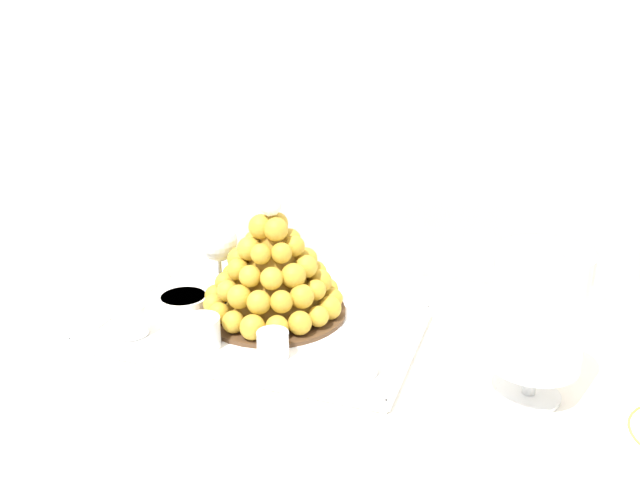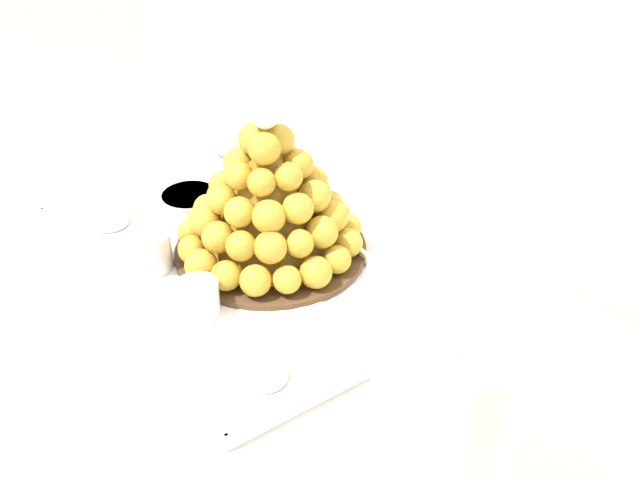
{
  "view_description": "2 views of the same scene",
  "coord_description": "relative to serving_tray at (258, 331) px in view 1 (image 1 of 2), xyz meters",
  "views": [
    {
      "loc": [
        0.34,
        -0.94,
        1.32
      ],
      "look_at": [
        -0.0,
        0.04,
        0.93
      ],
      "focal_mm": 37.74,
      "sensor_mm": 36.0,
      "label": 1
    },
    {
      "loc": [
        0.69,
        -0.38,
        1.39
      ],
      "look_at": [
        0.11,
        0.04,
        0.92
      ],
      "focal_mm": 44.88,
      "sensor_mm": 36.0,
      "label": 2
    }
  ],
  "objects": [
    {
      "name": "dessert_cup_mid_left",
      "position": [
        -0.06,
        -0.09,
        0.03
      ],
      "size": [
        0.06,
        0.06,
        0.05
      ],
      "color": "silver",
      "rests_on": "serving_tray"
    },
    {
      "name": "macaron_goblet",
      "position": [
        0.48,
        -0.05,
        0.14
      ],
      "size": [
        0.14,
        0.14,
        0.26
      ],
      "color": "white",
      "rests_on": "buffet_table"
    },
    {
      "name": "buffet_table",
      "position": [
        0.12,
        -0.05,
        -0.1
      ],
      "size": [
        1.48,
        0.81,
        0.73
      ],
      "color": "brown",
      "rests_on": "ground_plane"
    },
    {
      "name": "dessert_cup_centre",
      "position": [
        0.06,
        -0.08,
        0.02
      ],
      "size": [
        0.05,
        0.05,
        0.05
      ],
      "color": "silver",
      "rests_on": "serving_tray"
    },
    {
      "name": "wine_glass",
      "position": [
        -0.12,
        0.1,
        0.12
      ],
      "size": [
        0.07,
        0.07,
        0.16
      ],
      "color": "silver",
      "rests_on": "buffet_table"
    },
    {
      "name": "creme_brulee_ramekin",
      "position": [
        -0.17,
        0.03,
        0.02
      ],
      "size": [
        0.1,
        0.1,
        0.03
      ],
      "color": "white",
      "rests_on": "serving_tray"
    },
    {
      "name": "dessert_cup_mid_right",
      "position": [
        0.21,
        -0.08,
        0.03
      ],
      "size": [
        0.06,
        0.06,
        0.05
      ],
      "color": "silver",
      "rests_on": "serving_tray"
    },
    {
      "name": "croquembouche",
      "position": [
        0.0,
        0.07,
        0.09
      ],
      "size": [
        0.28,
        0.28,
        0.23
      ],
      "color": "#4C331E",
      "rests_on": "serving_tray"
    },
    {
      "name": "backdrop_wall",
      "position": [
        0.12,
        0.92,
        0.51
      ],
      "size": [
        4.8,
        0.1,
        2.5
      ],
      "primitive_type": "cube",
      "color": "silver",
      "rests_on": "ground_plane"
    },
    {
      "name": "serving_tray",
      "position": [
        0.0,
        0.0,
        0.0
      ],
      "size": [
        0.57,
        0.34,
        0.02
      ],
      "color": "white",
      "rests_on": "buffet_table"
    },
    {
      "name": "dessert_cup_left",
      "position": [
        -0.21,
        -0.09,
        0.03
      ],
      "size": [
        0.06,
        0.06,
        0.06
      ],
      "color": "silver",
      "rests_on": "serving_tray"
    }
  ]
}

